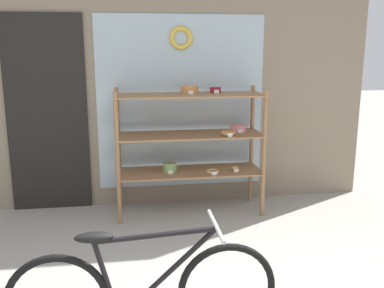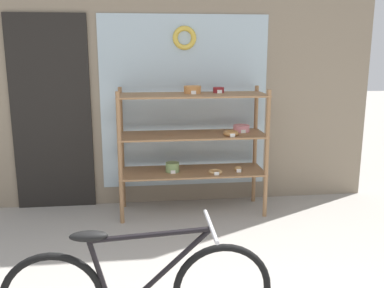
{
  "view_description": "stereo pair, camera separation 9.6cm",
  "coord_description": "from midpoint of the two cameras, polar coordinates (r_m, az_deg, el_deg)",
  "views": [
    {
      "loc": [
        -0.38,
        -1.85,
        1.74
      ],
      "look_at": [
        0.12,
        1.5,
        0.98
      ],
      "focal_mm": 40.0,
      "sensor_mm": 36.0,
      "label": 1
    },
    {
      "loc": [
        -0.28,
        -1.86,
        1.74
      ],
      "look_at": [
        0.12,
        1.5,
        0.98
      ],
      "focal_mm": 40.0,
      "sensor_mm": 36.0,
      "label": 2
    }
  ],
  "objects": [
    {
      "name": "storefront_facade",
      "position": [
        4.76,
        -3.39,
        14.12
      ],
      "size": [
        4.69,
        0.13,
        3.85
      ],
      "color": "gray",
      "rests_on": "ground_plane"
    },
    {
      "name": "display_case",
      "position": [
        4.5,
        0.99,
        1.02
      ],
      "size": [
        1.54,
        0.51,
        1.36
      ],
      "color": "#8E6642",
      "rests_on": "ground_plane"
    }
  ]
}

